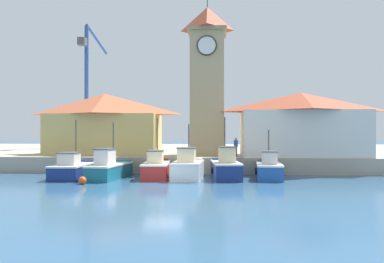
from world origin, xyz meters
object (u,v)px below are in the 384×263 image
at_px(fishing_boat_center, 226,168).
at_px(dock_worker_near_tower, 268,147).
at_px(mooring_buoy, 82,180).
at_px(fishing_boat_left_inner, 156,168).
at_px(fishing_boat_far_left, 73,169).
at_px(fishing_boat_mid_left, 188,168).
at_px(warehouse_right, 301,124).
at_px(warehouse_left, 105,123).
at_px(dock_worker_along_quay, 236,147).
at_px(fishing_boat_left_outer, 109,169).
at_px(fishing_boat_mid_right, 269,169).
at_px(port_crane_near, 87,101).
at_px(clock_tower, 207,77).

distance_m(fishing_boat_center, dock_worker_near_tower, 5.46).
xyz_separation_m(mooring_buoy, dock_worker_near_tower, (12.98, 7.71, 1.94)).
bearing_deg(fishing_boat_center, fishing_boat_left_inner, 177.97).
height_order(fishing_boat_far_left, fishing_boat_mid_left, fishing_boat_far_left).
bearing_deg(warehouse_right, fishing_boat_left_inner, -154.59).
relative_size(warehouse_left, dock_worker_along_quay, 6.67).
height_order(fishing_boat_left_outer, mooring_buoy, fishing_boat_left_outer).
height_order(fishing_boat_left_inner, warehouse_right, warehouse_right).
bearing_deg(fishing_boat_mid_right, port_crane_near, 134.83).
distance_m(fishing_boat_left_outer, fishing_boat_mid_left, 5.78).
bearing_deg(clock_tower, fishing_boat_far_left, -142.06).
bearing_deg(fishing_boat_left_outer, warehouse_left, 109.36).
relative_size(fishing_boat_left_inner, mooring_buoy, 10.25).
distance_m(fishing_boat_center, mooring_buoy, 10.17).
distance_m(fishing_boat_far_left, port_crane_near, 24.46).
relative_size(fishing_boat_mid_left, warehouse_left, 0.42).
bearing_deg(fishing_boat_center, fishing_boat_far_left, -177.38).
xyz_separation_m(fishing_boat_mid_left, clock_tower, (1.20, 7.57, 7.79)).
xyz_separation_m(fishing_boat_mid_right, mooring_buoy, (-12.58, -4.00, -0.46)).
bearing_deg(warehouse_right, fishing_boat_mid_left, -146.43).
distance_m(fishing_boat_far_left, warehouse_left, 9.27).
height_order(fishing_boat_left_inner, dock_worker_along_quay, fishing_boat_left_inner).
height_order(dock_worker_near_tower, dock_worker_along_quay, same).
bearing_deg(warehouse_left, warehouse_right, -6.65).
xyz_separation_m(fishing_boat_far_left, warehouse_left, (-0.22, 8.51, 3.67)).
xyz_separation_m(fishing_boat_far_left, warehouse_right, (18.10, 6.37, 3.53)).
distance_m(fishing_boat_mid_right, dock_worker_along_quay, 5.05).
relative_size(clock_tower, warehouse_left, 1.42).
xyz_separation_m(fishing_boat_mid_left, port_crane_near, (-15.57, 22.28, 6.96)).
bearing_deg(warehouse_left, fishing_boat_left_outer, -70.64).
bearing_deg(fishing_boat_mid_right, fishing_boat_left_inner, 179.95).
bearing_deg(fishing_boat_far_left, fishing_boat_center, 2.62).
bearing_deg(port_crane_near, mooring_buoy, -70.80).
relative_size(fishing_boat_far_left, mooring_buoy, 9.71).
height_order(fishing_boat_far_left, warehouse_right, warehouse_right).
bearing_deg(warehouse_left, port_crane_near, 116.01).
bearing_deg(fishing_boat_mid_left, fishing_boat_mid_right, 6.05).
xyz_separation_m(fishing_boat_center, clock_tower, (-1.57, 7.12, 7.78)).
distance_m(port_crane_near, mooring_buoy, 28.18).
height_order(fishing_boat_mid_left, dock_worker_along_quay, fishing_boat_mid_left).
distance_m(fishing_boat_mid_right, clock_tower, 11.53).
bearing_deg(fishing_boat_mid_left, port_crane_near, 124.94).
bearing_deg(dock_worker_near_tower, clock_tower, 147.84).
relative_size(fishing_boat_left_inner, warehouse_left, 0.49).
distance_m(fishing_boat_mid_left, dock_worker_near_tower, 7.81).
distance_m(fishing_boat_mid_left, clock_tower, 10.93).
distance_m(fishing_boat_far_left, dock_worker_near_tower, 15.65).
distance_m(fishing_boat_center, port_crane_near, 29.34).
bearing_deg(fishing_boat_far_left, fishing_boat_left_outer, -2.78).
xyz_separation_m(warehouse_right, port_crane_near, (-25.07, 15.97, 3.56)).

